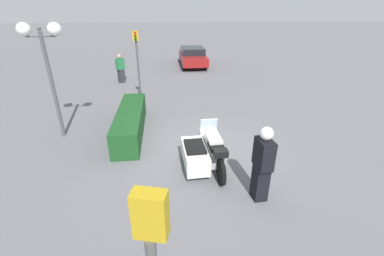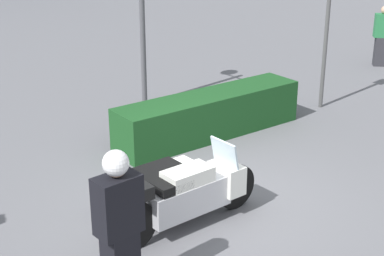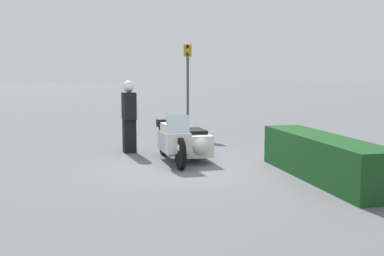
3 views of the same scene
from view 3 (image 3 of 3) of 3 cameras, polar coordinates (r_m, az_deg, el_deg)
name	(u,v)px [view 3 (image 3 of 3)]	position (r m, az deg, el deg)	size (l,w,h in m)	color
ground_plane	(189,168)	(10.74, -0.38, -4.74)	(160.00, 160.00, 0.00)	slate
police_motorcycle	(184,142)	(11.40, -0.95, -1.64)	(2.55, 1.14, 1.17)	black
officer_rider	(129,115)	(12.73, -7.47, 1.57)	(0.54, 0.35, 1.89)	black
hedge_bush_curbside	(323,158)	(9.90, 15.23, -3.43)	(4.04, 0.86, 0.86)	#19471E
traffic_light_far	(188,75)	(16.30, -0.52, 6.33)	(0.22, 0.29, 3.02)	#4C4C4C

